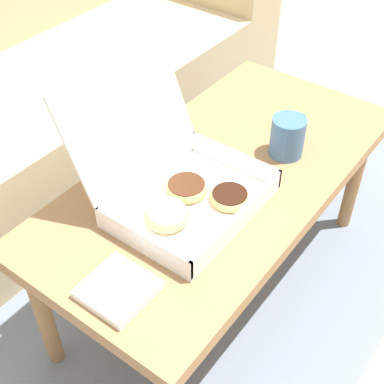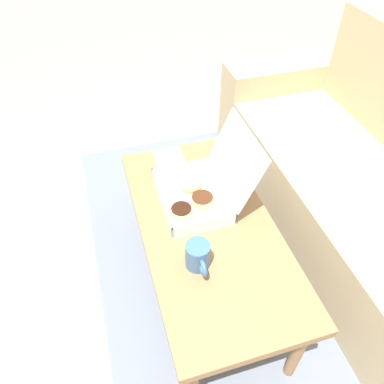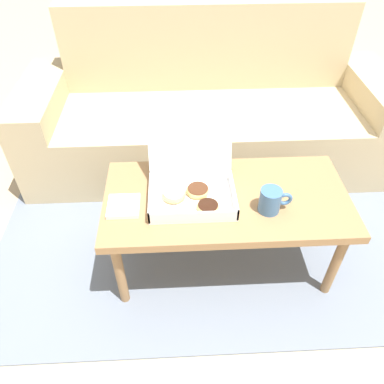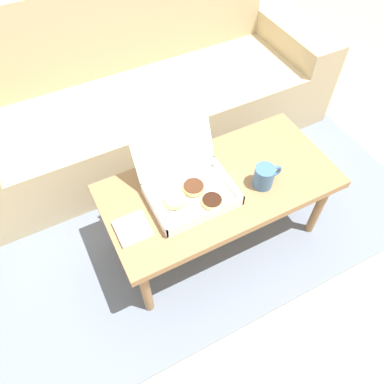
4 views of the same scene
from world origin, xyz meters
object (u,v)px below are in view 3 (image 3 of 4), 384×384
(coffee_table, at_px, (226,204))
(coffee_mug, at_px, (271,200))
(couch, at_px, (208,116))
(pastry_box, at_px, (191,184))

(coffee_table, bearing_deg, coffee_mug, -28.73)
(couch, bearing_deg, coffee_mug, -80.48)
(coffee_mug, bearing_deg, pastry_box, 160.16)
(pastry_box, bearing_deg, coffee_mug, -19.84)
(couch, bearing_deg, pastry_box, -99.89)
(coffee_mug, bearing_deg, couch, 99.52)
(couch, bearing_deg, coffee_table, -90.00)
(couch, height_order, coffee_table, couch)
(coffee_table, height_order, pastry_box, pastry_box)
(coffee_table, relative_size, pastry_box, 2.89)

